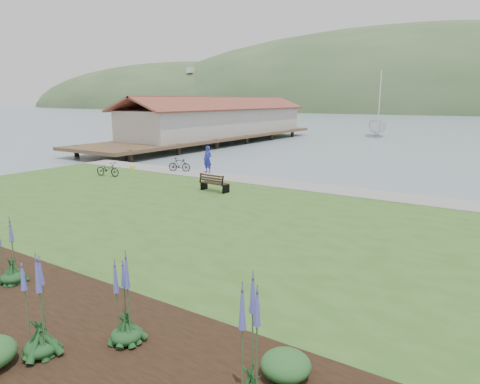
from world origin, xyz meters
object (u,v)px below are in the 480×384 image
object	(u,v)px
sailboat	(377,136)
park_bench	(214,183)
bicycle_a	(108,169)
person	(208,157)

from	to	relation	value
sailboat	park_bench	bearing A→B (deg)	-105.41
park_bench	bicycle_a	distance (m)	8.25
park_bench	person	distance (m)	5.79
person	bicycle_a	size ratio (longest dim) A/B	1.21
sailboat	bicycle_a	bearing A→B (deg)	-116.15
park_bench	sailboat	world-z (taller)	sailboat
bicycle_a	sailboat	bearing A→B (deg)	-14.90
person	sailboat	distance (m)	39.48
park_bench	bicycle_a	bearing A→B (deg)	-176.56
park_bench	person	bearing A→B (deg)	134.05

